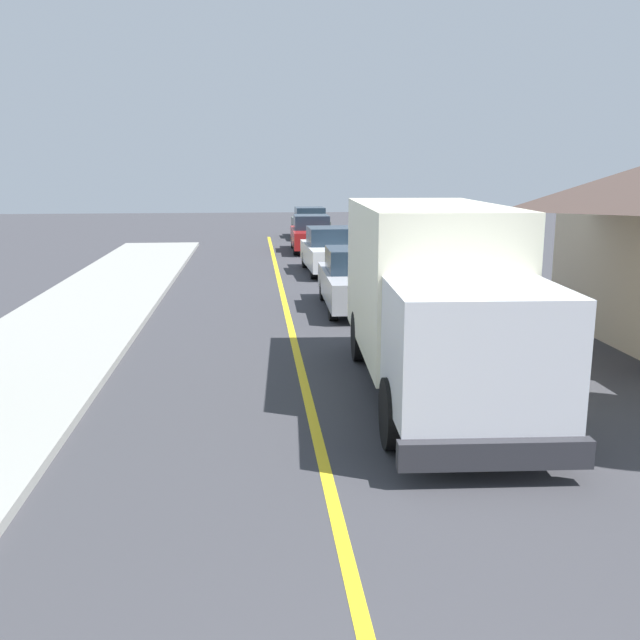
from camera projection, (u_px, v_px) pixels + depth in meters
name	position (u px, v px, depth m)	size (l,w,h in m)	color
centre_line_yellow	(306.00, 392.00, 12.18)	(0.16, 56.00, 0.01)	gold
box_truck	(434.00, 291.00, 11.97)	(2.75, 7.29, 3.20)	#F2EDCC
parked_car_near	(357.00, 281.00, 19.21)	(1.86, 4.43, 1.67)	#B7B7BC
parked_car_mid	(330.00, 251.00, 25.91)	(1.93, 4.45, 1.67)	silver
parked_car_far	(312.00, 234.00, 32.51)	(1.87, 4.43, 1.67)	maroon
parked_car_furthest	(310.00, 223.00, 38.91)	(1.87, 4.43, 1.67)	#4C564C
stop_sign	(513.00, 268.00, 14.11)	(0.80, 0.10, 2.65)	gray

